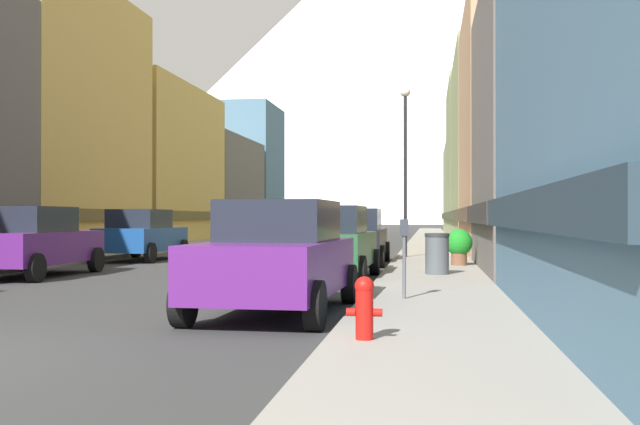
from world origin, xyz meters
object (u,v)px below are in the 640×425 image
(car_right_1, at_px, (330,243))
(parking_meter_near, at_px, (404,247))
(trash_bin_right, at_px, (437,254))
(potted_plant_0, at_px, (459,245))
(car_right_0, at_px, (278,256))
(fire_hydrant_near, at_px, (364,306))
(car_left_2, at_px, (142,235))
(car_left_1, at_px, (33,241))
(pedestrian_1, at_px, (19,238))
(car_right_2, at_px, (355,236))
(streetlamp_right, at_px, (405,145))
(potted_plant_1, at_px, (72,238))

(car_right_1, distance_m, parking_meter_near, 5.59)
(trash_bin_right, height_order, potted_plant_0, potted_plant_0)
(car_right_0, distance_m, fire_hydrant_near, 3.64)
(car_left_2, bearing_deg, potted_plant_0, -17.86)
(car_left_2, xyz_separation_m, trash_bin_right, (10.15, -6.94, -0.26))
(car_left_1, height_order, parking_meter_near, car_left_1)
(parking_meter_near, height_order, pedestrian_1, pedestrian_1)
(pedestrian_1, bearing_deg, car_right_2, 14.46)
(fire_hydrant_near, bearing_deg, potted_plant_0, 83.31)
(car_right_1, xyz_separation_m, fire_hydrant_near, (1.65, -9.53, -0.37))
(car_left_2, relative_size, car_right_1, 0.99)
(car_right_1, xyz_separation_m, potted_plant_0, (3.20, 3.70, -0.17))
(parking_meter_near, relative_size, trash_bin_right, 1.36)
(car_left_1, height_order, fire_hydrant_near, car_left_1)
(car_right_0, bearing_deg, streetlamp_right, 83.83)
(trash_bin_right, relative_size, potted_plant_0, 0.96)
(potted_plant_1, xyz_separation_m, streetlamp_right, (12.35, -0.37, 3.25))
(car_right_0, xyz_separation_m, potted_plant_0, (3.20, 10.00, -0.17))
(fire_hydrant_near, distance_m, pedestrian_1, 17.48)
(fire_hydrant_near, relative_size, potted_plant_0, 0.69)
(streetlamp_right, bearing_deg, car_left_2, -174.74)
(car_right_2, distance_m, pedestrian_1, 10.38)
(car_right_0, bearing_deg, fire_hydrant_near, -62.91)
(car_right_1, distance_m, potted_plant_0, 4.89)
(car_left_2, bearing_deg, potted_plant_1, 159.27)
(trash_bin_right, bearing_deg, pedestrian_1, 165.71)
(car_right_2, distance_m, potted_plant_0, 3.97)
(car_left_1, distance_m, car_right_1, 7.60)
(car_right_2, relative_size, potted_plant_0, 4.32)
(car_right_1, relative_size, pedestrian_1, 2.81)
(parking_meter_near, bearing_deg, pedestrian_1, 144.10)
(car_left_1, bearing_deg, trash_bin_right, 1.97)
(parking_meter_near, xyz_separation_m, potted_plant_1, (-12.75, 13.63, -0.27))
(car_right_1, relative_size, potted_plant_0, 4.34)
(car_right_1, xyz_separation_m, streetlamp_right, (1.55, 8.02, 3.09))
(pedestrian_1, bearing_deg, car_right_1, -18.95)
(car_right_1, height_order, trash_bin_right, car_right_1)
(pedestrian_1, bearing_deg, potted_plant_1, 98.64)
(fire_hydrant_near, relative_size, potted_plant_1, 0.70)
(trash_bin_right, bearing_deg, fire_hydrant_near, -95.27)
(car_left_1, xyz_separation_m, car_right_2, (7.60, 6.15, 0.00))
(potted_plant_1, relative_size, streetlamp_right, 0.17)
(car_right_1, bearing_deg, parking_meter_near, -69.56)
(parking_meter_near, bearing_deg, fire_hydrant_near, -94.00)
(car_left_2, height_order, potted_plant_0, car_left_2)
(fire_hydrant_near, bearing_deg, car_right_2, 96.05)
(car_right_0, bearing_deg, car_right_1, 90.03)
(car_left_2, distance_m, pedestrian_1, 4.46)
(car_left_2, distance_m, potted_plant_1, 3.43)
(parking_meter_near, bearing_deg, car_right_0, -151.30)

